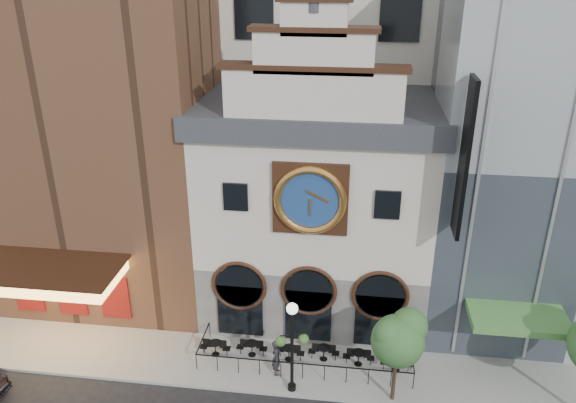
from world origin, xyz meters
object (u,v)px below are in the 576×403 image
(bistro_4, at_px, (359,357))
(bistro_2, at_px, (289,352))
(bistro_5, at_px, (396,363))
(bistro_1, at_px, (252,348))
(bistro_3, at_px, (324,352))
(tree_left, at_px, (399,337))
(lamppost, at_px, (292,338))
(bistro_0, at_px, (215,347))
(pedestrian, at_px, (277,357))

(bistro_4, bearing_deg, bistro_2, -178.47)
(bistro_4, height_order, bistro_5, same)
(bistro_2, xyz_separation_m, bistro_4, (3.52, 0.09, 0.00))
(bistro_1, bearing_deg, bistro_3, 1.99)
(bistro_1, xyz_separation_m, bistro_2, (1.93, -0.12, 0.00))
(bistro_3, relative_size, bistro_5, 1.00)
(bistro_1, distance_m, tree_left, 8.03)
(bistro_3, height_order, bistro_4, same)
(bistro_1, bearing_deg, lamppost, -43.25)
(bistro_5, height_order, lamppost, lamppost)
(bistro_0, relative_size, pedestrian, 0.82)
(bistro_2, distance_m, bistro_3, 1.78)
(pedestrian, xyz_separation_m, tree_left, (5.63, -0.99, 2.54))
(bistro_0, xyz_separation_m, bistro_3, (5.57, 0.34, 0.00))
(bistro_1, height_order, bistro_2, same)
(bistro_2, distance_m, pedestrian, 1.26)
(bistro_4, distance_m, tree_left, 4.07)
(bistro_0, relative_size, bistro_3, 1.00)
(bistro_3, bearing_deg, bistro_4, -4.95)
(bistro_3, bearing_deg, bistro_0, -176.47)
(tree_left, bearing_deg, lamppost, -179.63)
(bistro_4, relative_size, bistro_5, 1.00)
(bistro_2, relative_size, tree_left, 0.33)
(bistro_5, xyz_separation_m, lamppost, (-4.96, -1.97, 2.54))
(bistro_0, distance_m, lamppost, 5.31)
(bistro_5, distance_m, tree_left, 3.61)
(bistro_3, bearing_deg, tree_left, -34.06)
(bistro_5, bearing_deg, bistro_3, 174.13)
(tree_left, bearing_deg, bistro_4, 127.44)
(bistro_5, height_order, pedestrian, pedestrian)
(bistro_2, bearing_deg, pedestrian, -113.20)
(bistro_0, xyz_separation_m, pedestrian, (3.35, -0.97, 0.50))
(bistro_3, bearing_deg, bistro_1, -178.01)
(pedestrian, height_order, tree_left, tree_left)
(bistro_3, bearing_deg, bistro_2, -172.01)
(bistro_3, xyz_separation_m, bistro_4, (1.76, -0.15, 0.00))
(bistro_3, relative_size, bistro_4, 1.00)
(bistro_2, bearing_deg, bistro_4, 1.53)
(bistro_1, bearing_deg, bistro_0, -173.45)
(bistro_4, bearing_deg, bistro_1, 179.74)
(bistro_1, height_order, pedestrian, pedestrian)
(bistro_0, xyz_separation_m, bistro_4, (7.33, 0.19, 0.00))
(bistro_1, bearing_deg, bistro_4, -0.26)
(pedestrian, distance_m, tree_left, 6.25)
(bistro_4, relative_size, pedestrian, 0.82)
(bistro_1, xyz_separation_m, lamppost, (2.35, -2.21, 2.54))
(bistro_4, bearing_deg, pedestrian, -163.75)
(bistro_4, bearing_deg, bistro_5, -6.74)
(pedestrian, relative_size, tree_left, 0.40)
(bistro_5, relative_size, tree_left, 0.33)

